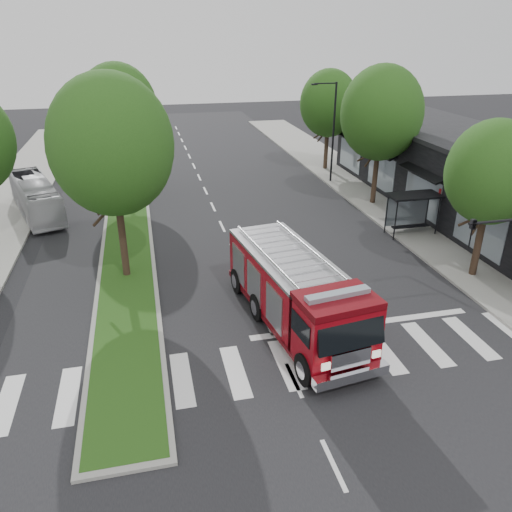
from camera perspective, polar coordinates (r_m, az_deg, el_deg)
The scene contains 13 objects.
ground at distance 22.04m, azimuth 1.30°, elevation -7.68°, with size 140.00×140.00×0.00m, color black.
sidewalk_right at distance 34.90m, azimuth 17.41°, elevation 3.88°, with size 5.00×80.00×0.15m, color gray.
median at distance 37.91m, azimuth -14.45°, elevation 5.86°, with size 3.00×50.00×0.15m.
storefront_row at distance 36.63m, azimuth 24.07°, elevation 7.82°, with size 8.00×30.00×5.00m, color black.
bus_shelter at distance 32.13m, azimuth 17.42°, elevation 5.84°, with size 3.20×1.60×2.61m.
tree_right_near at distance 26.50m, azimuth 25.42°, elevation 8.58°, with size 4.40×4.40×8.05m.
tree_right_mid at distance 36.28m, azimuth 14.15°, elevation 15.54°, with size 5.60×5.60×9.72m.
tree_right_far at distance 45.43m, azimuth 8.32°, elevation 16.88°, with size 5.00×5.00×8.73m.
tree_median_near at distance 24.58m, azimuth -16.19°, elevation 12.02°, with size 5.80×5.80×10.16m.
tree_median_far at distance 38.42m, azimuth -15.47°, elevation 15.88°, with size 5.60×5.60×9.72m.
streetlight_right_far at distance 41.54m, azimuth 8.67°, elevation 14.24°, with size 2.11×0.20×8.00m.
fire_engine at distance 21.20m, azimuth 4.51°, elevation -4.13°, with size 4.19×9.96×3.35m.
city_bus at distance 37.41m, azimuth -23.87°, elevation 6.17°, with size 2.11×9.01×2.51m, color #ADADB2.
Camera 1 is at (-4.68, -18.03, 11.78)m, focal length 35.00 mm.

